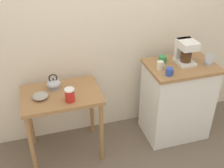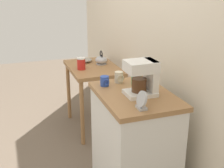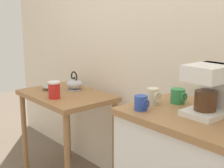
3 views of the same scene
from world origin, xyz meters
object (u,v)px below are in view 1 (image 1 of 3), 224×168
(canister_enamel, at_px, (70,95))
(mug_tall_green, at_px, (162,60))
(coffee_maker, at_px, (185,51))
(mug_small_cream, at_px, (160,65))
(mug_blue, at_px, (169,72))
(table_clock, at_px, (209,60))
(bowl_stoneware, at_px, (40,96))
(teakettle, at_px, (54,84))

(canister_enamel, xyz_separation_m, mug_tall_green, (1.04, 0.21, 0.13))
(coffee_maker, xyz_separation_m, mug_small_cream, (-0.31, -0.07, -0.10))
(mug_blue, relative_size, table_clock, 0.63)
(coffee_maker, height_order, mug_tall_green, coffee_maker)
(bowl_stoneware, distance_m, canister_enamel, 0.30)
(coffee_maker, xyz_separation_m, mug_tall_green, (-0.23, 0.05, -0.10))
(mug_tall_green, distance_m, mug_blue, 0.26)
(mug_tall_green, distance_m, mug_small_cream, 0.15)
(canister_enamel, height_order, mug_blue, mug_blue)
(teakettle, xyz_separation_m, canister_enamel, (0.12, -0.27, 0.01))
(canister_enamel, bearing_deg, mug_tall_green, 11.16)
(mug_blue, bearing_deg, coffee_maker, 36.67)
(bowl_stoneware, relative_size, mug_small_cream, 1.66)
(mug_tall_green, relative_size, mug_blue, 1.13)
(canister_enamel, distance_m, mug_small_cream, 0.97)
(teakettle, xyz_separation_m, mug_blue, (1.12, -0.32, 0.14))
(canister_enamel, height_order, table_clock, table_clock)
(canister_enamel, xyz_separation_m, mug_small_cream, (0.96, 0.08, 0.13))
(teakettle, bearing_deg, bowl_stoneware, -135.09)
(mug_small_cream, bearing_deg, mug_tall_green, 56.64)
(coffee_maker, bearing_deg, teakettle, 175.17)
(teakettle, height_order, mug_small_cream, mug_small_cream)
(canister_enamel, xyz_separation_m, mug_blue, (1.00, -0.05, 0.12))
(canister_enamel, xyz_separation_m, coffee_maker, (1.27, 0.15, 0.23))
(mug_blue, xyz_separation_m, table_clock, (0.51, 0.09, 0.02))
(bowl_stoneware, distance_m, coffee_maker, 1.57)
(bowl_stoneware, xyz_separation_m, table_clock, (1.77, -0.09, 0.18))
(bowl_stoneware, xyz_separation_m, teakettle, (0.15, 0.15, 0.02))
(mug_blue, relative_size, mug_small_cream, 0.86)
(coffee_maker, bearing_deg, canister_enamel, -173.12)
(coffee_maker, bearing_deg, bowl_stoneware, -178.83)
(teakettle, bearing_deg, mug_small_cream, -9.88)
(teakettle, height_order, mug_tall_green, mug_tall_green)
(bowl_stoneware, xyz_separation_m, coffee_maker, (1.54, 0.03, 0.26))
(canister_enamel, relative_size, mug_tall_green, 1.50)
(teakettle, distance_m, table_clock, 1.65)
(bowl_stoneware, relative_size, teakettle, 0.87)
(coffee_maker, distance_m, table_clock, 0.27)
(bowl_stoneware, bearing_deg, mug_tall_green, 3.63)
(coffee_maker, relative_size, mug_blue, 3.29)
(bowl_stoneware, bearing_deg, mug_blue, -7.82)
(table_clock, bearing_deg, mug_tall_green, 159.94)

